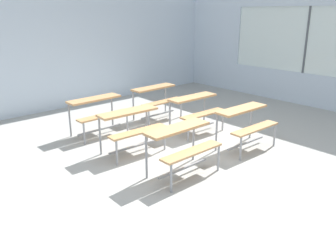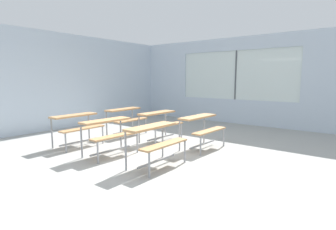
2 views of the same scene
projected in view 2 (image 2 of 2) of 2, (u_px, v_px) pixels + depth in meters
name	position (u px, v px, depth m)	size (l,w,h in m)	color
ground	(154.00, 161.00, 5.20)	(10.00, 9.00, 0.05)	#9E9E99
wall_back	(38.00, 82.00, 7.72)	(10.00, 0.12, 3.00)	silver
wall_right	(253.00, 83.00, 8.83)	(0.12, 9.00, 3.00)	silver
desk_bench_r0c0	(156.00, 136.00, 4.73)	(1.11, 0.60, 0.74)	tan
desk_bench_r0c1	(202.00, 124.00, 5.94)	(1.12, 0.64, 0.74)	tan
desk_bench_r1c0	(109.00, 129.00, 5.42)	(1.13, 0.65, 0.74)	tan
desk_bench_r1c1	(160.00, 119.00, 6.64)	(1.13, 0.64, 0.74)	tan
desk_bench_r2c0	(77.00, 122.00, 6.17)	(1.11, 0.60, 0.74)	tan
desk_bench_r2c1	(126.00, 115.00, 7.40)	(1.11, 0.61, 0.74)	tan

